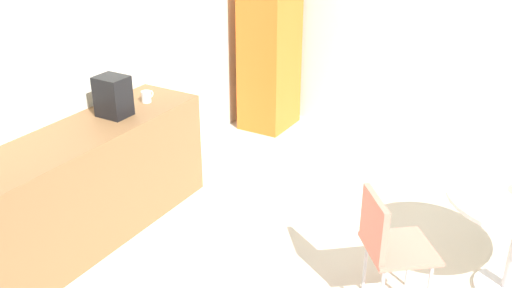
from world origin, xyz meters
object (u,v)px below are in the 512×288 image
object	(u,v)px
coffee_maker	(113,96)
locker_cabinet	(270,53)
chair_coral	(386,239)
mug_green	(147,96)

from	to	relation	value
coffee_maker	locker_cabinet	bearing A→B (deg)	-2.47
coffee_maker	chair_coral	bearing A→B (deg)	-90.14
mug_green	coffee_maker	size ratio (longest dim) A/B	0.40
locker_cabinet	mug_green	bearing A→B (deg)	177.60
locker_cabinet	coffee_maker	world-z (taller)	locker_cabinet
mug_green	coffee_maker	bearing A→B (deg)	177.16
locker_cabinet	mug_green	distance (m)	1.96
coffee_maker	mug_green	bearing A→B (deg)	-2.84
mug_green	locker_cabinet	bearing A→B (deg)	-2.40
chair_coral	locker_cabinet	bearing A→B (deg)	42.81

